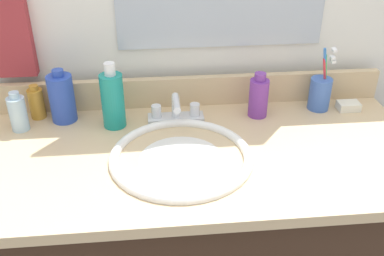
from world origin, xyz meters
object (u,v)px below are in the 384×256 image
Objects in this scene: bottle_oil_amber at (37,103)px; bottle_shampoo_blue at (62,98)px; faucet at (176,112)px; soap_bar at (348,106)px; bottle_cream_purple at (259,97)px; hand_towel at (12,38)px; cup_blue_plastic at (320,92)px; bottle_mouthwash_teal at (113,100)px; bottle_gel_clear at (18,113)px.

bottle_oil_amber is 0.08m from bottle_shampoo_blue.
faucet reaches higher than soap_bar.
faucet is 1.20× the size of bottle_cream_purple.
cup_blue_plastic is (0.88, -0.09, -0.17)m from hand_towel.
cup_blue_plastic reaches higher than bottle_mouthwash_teal.
bottle_gel_clear reaches higher than soap_bar.
hand_towel is at bearing 170.87° from bottle_cream_purple.
bottle_mouthwash_teal is 1.21× the size of bottle_shampoo_blue.
bottle_gel_clear is at bearing 179.18° from bottle_mouthwash_teal.
bottle_oil_amber is (0.04, 0.07, -0.01)m from bottle_gel_clear.
hand_towel is at bearing 174.43° from cup_blue_plastic.
bottle_mouthwash_teal is at bearing -176.69° from faucet.
bottle_cream_purple is at bearing -4.53° from bottle_oil_amber.
faucet is 2.50× the size of soap_bar.
bottle_oil_amber is at bearing 61.23° from bottle_gel_clear.
hand_towel is at bearing 173.92° from soap_bar.
bottle_oil_amber is 1.58× the size of soap_bar.
soap_bar is at bearing 1.53° from bottle_cream_purple.
soap_bar is at bearing -2.69° from bottle_oil_amber.
soap_bar is at bearing 1.83° from faucet.
bottle_shampoo_blue is at bearing -16.59° from bottle_oil_amber.
hand_towel reaches higher than cup_blue_plastic.
bottle_shampoo_blue is (0.13, -0.08, -0.15)m from hand_towel.
bottle_gel_clear is 0.95m from soap_bar.
bottle_oil_amber is 0.65× the size of bottle_shampoo_blue.
cup_blue_plastic is 0.10m from soap_bar.
faucet is at bearing -178.17° from soap_bar.
faucet is at bearing -6.52° from bottle_shampoo_blue.
cup_blue_plastic is (0.60, 0.04, -0.03)m from bottle_mouthwash_teal.
bottle_mouthwash_teal is at bearing -17.71° from bottle_shampoo_blue.
hand_towel is 1.41× the size of bottle_shampoo_blue.
cup_blue_plastic reaches higher than faucet.
bottle_gel_clear reaches higher than faucet.
hand_towel is 1.17× the size of bottle_mouthwash_teal.
bottle_gel_clear is 0.12m from bottle_shampoo_blue.
bottle_cream_purple reaches higher than faucet.
bottle_oil_amber is 0.24m from bottle_mouthwash_teal.
bottle_cream_purple is 2.08× the size of soap_bar.
bottle_shampoo_blue is 0.81× the size of cup_blue_plastic.
bottle_oil_amber is (-0.40, 0.06, 0.02)m from faucet.
bottle_cream_purple is 0.56m from bottle_shampoo_blue.
bottle_mouthwash_teal is (-0.17, -0.01, 0.05)m from faucet.
cup_blue_plastic is at bearing 4.13° from bottle_mouthwash_teal.
bottle_gel_clear is at bearing -159.51° from bottle_shampoo_blue.
bottle_mouthwash_teal reaches higher than faucet.
soap_bar is (0.96, -0.10, -0.21)m from hand_towel.
bottle_shampoo_blue is at bearing -33.01° from hand_towel.
bottle_cream_purple reaches higher than bottle_oil_amber.
bottle_oil_amber is 0.83m from cup_blue_plastic.
bottle_mouthwash_teal reaches higher than soap_bar.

